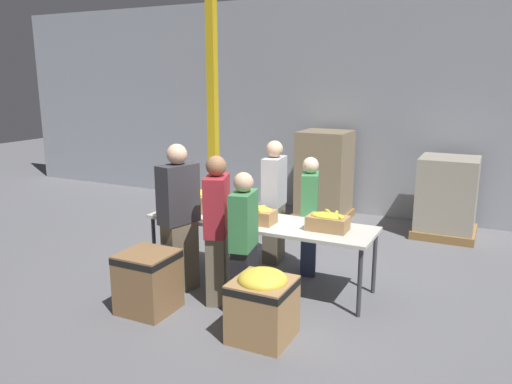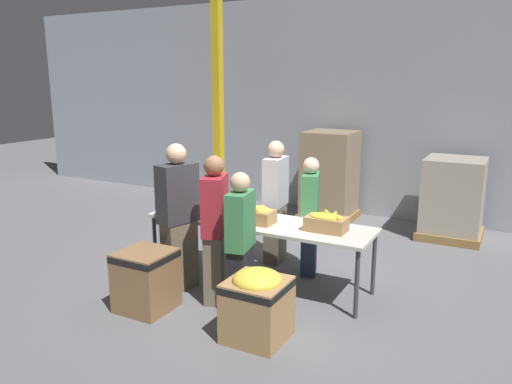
# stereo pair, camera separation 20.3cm
# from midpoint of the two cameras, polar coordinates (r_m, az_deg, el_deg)

# --- Properties ---
(ground_plane) EXTENTS (30.00, 30.00, 0.00)m
(ground_plane) POSITION_cam_midpoint_polar(r_m,az_deg,el_deg) (6.39, 1.24, -10.36)
(ground_plane) COLOR slate
(wall_back) EXTENTS (16.00, 0.08, 4.00)m
(wall_back) POSITION_cam_midpoint_polar(r_m,az_deg,el_deg) (9.48, 11.94, 9.48)
(wall_back) COLOR #9399A3
(wall_back) RESTS_ON ground_plane
(sorting_table) EXTENTS (2.83, 0.81, 0.82)m
(sorting_table) POSITION_cam_midpoint_polar(r_m,az_deg,el_deg) (6.13, 1.27, -3.77)
(sorting_table) COLOR beige
(sorting_table) RESTS_ON ground_plane
(banana_box_0) EXTENTS (0.48, 0.28, 0.30)m
(banana_box_0) POSITION_cam_midpoint_polar(r_m,az_deg,el_deg) (6.60, -5.86, -0.87)
(banana_box_0) COLOR #A37A4C
(banana_box_0) RESTS_ON sorting_table
(banana_box_1) EXTENTS (0.41, 0.28, 0.23)m
(banana_box_1) POSITION_cam_midpoint_polar(r_m,az_deg,el_deg) (5.99, 1.10, -2.58)
(banana_box_1) COLOR #A37A4C
(banana_box_1) RESTS_ON sorting_table
(banana_box_2) EXTENTS (0.46, 0.30, 0.23)m
(banana_box_2) POSITION_cam_midpoint_polar(r_m,az_deg,el_deg) (5.76, 9.05, -3.40)
(banana_box_2) COLOR #A37A4C
(banana_box_2) RESTS_ON sorting_table
(volunteer_0) EXTENTS (0.28, 0.48, 1.71)m
(volunteer_0) POSITION_cam_midpoint_polar(r_m,az_deg,el_deg) (6.87, 3.08, -1.25)
(volunteer_0) COLOR #6B604C
(volunteer_0) RESTS_ON ground_plane
(volunteer_1) EXTENTS (0.37, 0.51, 1.70)m
(volunteer_1) POSITION_cam_midpoint_polar(r_m,az_deg,el_deg) (5.65, -3.66, -4.42)
(volunteer_1) COLOR #6B604C
(volunteer_1) RESTS_ON ground_plane
(volunteer_2) EXTENTS (0.36, 0.53, 1.79)m
(volunteer_2) POSITION_cam_midpoint_polar(r_m,az_deg,el_deg) (6.00, -7.91, -3.04)
(volunteer_2) COLOR #6B604C
(volunteer_2) RESTS_ON ground_plane
(volunteer_3) EXTENTS (0.28, 0.45, 1.57)m
(volunteer_3) POSITION_cam_midpoint_polar(r_m,az_deg,el_deg) (5.38, -0.69, -6.04)
(volunteer_3) COLOR black
(volunteer_3) RESTS_ON ground_plane
(volunteer_4) EXTENTS (0.32, 0.46, 1.55)m
(volunteer_4) POSITION_cam_midpoint_polar(r_m,az_deg,el_deg) (6.51, 7.07, -2.85)
(volunteer_4) COLOR #2D3856
(volunteer_4) RESTS_ON ground_plane
(donation_bin_0) EXTENTS (0.57, 0.57, 0.68)m
(donation_bin_0) POSITION_cam_midpoint_polar(r_m,az_deg,el_deg) (5.71, -11.47, -9.62)
(donation_bin_0) COLOR olive
(donation_bin_0) RESTS_ON ground_plane
(donation_bin_1) EXTENTS (0.58, 0.58, 0.72)m
(donation_bin_1) POSITION_cam_midpoint_polar(r_m,az_deg,el_deg) (5.00, 1.33, -12.52)
(donation_bin_1) COLOR #A37A4C
(donation_bin_1) RESTS_ON ground_plane
(support_pillar) EXTENTS (0.15, 0.15, 4.00)m
(support_pillar) POSITION_cam_midpoint_polar(r_m,az_deg,el_deg) (8.87, -3.70, 9.51)
(support_pillar) COLOR gold
(support_pillar) RESTS_ON ground_plane
(pallet_stack_0) EXTENTS (0.97, 0.97, 1.29)m
(pallet_stack_0) POSITION_cam_midpoint_polar(r_m,az_deg,el_deg) (8.59, 22.19, -0.76)
(pallet_stack_0) COLOR olive
(pallet_stack_0) RESTS_ON ground_plane
(pallet_stack_1) EXTENTS (0.93, 0.93, 1.60)m
(pallet_stack_1) POSITION_cam_midpoint_polar(r_m,az_deg,el_deg) (9.09, 9.06, 1.76)
(pallet_stack_1) COLOR olive
(pallet_stack_1) RESTS_ON ground_plane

